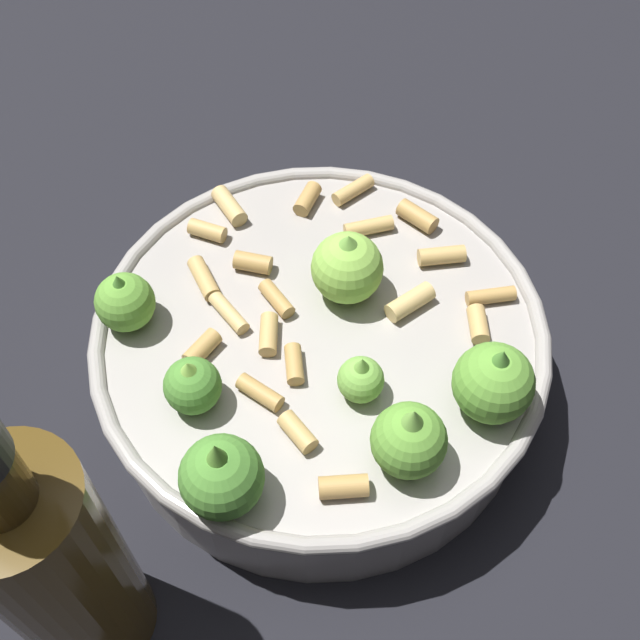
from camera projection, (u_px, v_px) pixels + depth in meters
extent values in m
plane|color=black|center=(320.00, 381.00, 0.54)|extent=(2.40, 2.40, 0.00)
cylinder|color=#9E9993|center=(320.00, 357.00, 0.51)|extent=(0.27, 0.27, 0.06)
torus|color=#9E9993|center=(320.00, 329.00, 0.49)|extent=(0.29, 0.29, 0.01)
sphere|color=#609E38|center=(409.00, 440.00, 0.42)|extent=(0.04, 0.04, 0.04)
cone|color=#75B247|center=(413.00, 420.00, 0.40)|extent=(0.02, 0.02, 0.02)
sphere|color=#609E38|center=(493.00, 383.00, 0.44)|extent=(0.05, 0.05, 0.05)
cone|color=#4C8933|center=(501.00, 361.00, 0.42)|extent=(0.02, 0.02, 0.02)
sphere|color=#4C8933|center=(222.00, 477.00, 0.41)|extent=(0.05, 0.05, 0.05)
cone|color=#609E38|center=(217.00, 456.00, 0.39)|extent=(0.02, 0.02, 0.02)
sphere|color=#4C8933|center=(193.00, 386.00, 0.45)|extent=(0.03, 0.03, 0.03)
cone|color=#8CC64C|center=(189.00, 370.00, 0.43)|extent=(0.02, 0.02, 0.01)
sphere|color=#8CC64C|center=(347.00, 268.00, 0.49)|extent=(0.05, 0.05, 0.05)
cone|color=#75B247|center=(348.00, 245.00, 0.47)|extent=(0.02, 0.02, 0.02)
sphere|color=#75B247|center=(361.00, 380.00, 0.45)|extent=(0.03, 0.03, 0.03)
cone|color=#75B247|center=(362.00, 366.00, 0.44)|extent=(0.01, 0.01, 0.01)
sphere|color=#609E38|center=(125.00, 302.00, 0.48)|extent=(0.04, 0.04, 0.04)
cone|color=#4C8933|center=(119.00, 284.00, 0.46)|extent=(0.01, 0.01, 0.01)
cylinder|color=tan|center=(298.00, 432.00, 0.44)|extent=(0.01, 0.03, 0.01)
cylinder|color=tan|center=(442.00, 256.00, 0.52)|extent=(0.03, 0.03, 0.01)
cylinder|color=tan|center=(353.00, 190.00, 0.55)|extent=(0.03, 0.01, 0.01)
cylinder|color=tan|center=(207.00, 231.00, 0.53)|extent=(0.02, 0.03, 0.01)
cylinder|color=tan|center=(410.00, 302.00, 0.49)|extent=(0.03, 0.02, 0.01)
cylinder|color=tan|center=(478.00, 324.00, 0.48)|extent=(0.02, 0.03, 0.01)
cylinder|color=tan|center=(491.00, 296.00, 0.50)|extent=(0.03, 0.02, 0.01)
cylinder|color=tan|center=(202.00, 348.00, 0.47)|extent=(0.03, 0.02, 0.01)
cylinder|color=tan|center=(269.00, 334.00, 0.48)|extent=(0.03, 0.03, 0.01)
cylinder|color=tan|center=(369.00, 227.00, 0.53)|extent=(0.03, 0.02, 0.01)
cylinder|color=tan|center=(229.00, 313.00, 0.49)|extent=(0.01, 0.03, 0.01)
cylinder|color=tan|center=(294.00, 364.00, 0.47)|extent=(0.02, 0.03, 0.01)
cylinder|color=tan|center=(229.00, 206.00, 0.54)|extent=(0.02, 0.03, 0.01)
cylinder|color=tan|center=(417.00, 216.00, 0.54)|extent=(0.02, 0.03, 0.01)
cylinder|color=tan|center=(307.00, 199.00, 0.55)|extent=(0.03, 0.02, 0.01)
cylinder|color=tan|center=(343.00, 487.00, 0.42)|extent=(0.03, 0.03, 0.01)
cylinder|color=tan|center=(277.00, 299.00, 0.50)|extent=(0.01, 0.03, 0.01)
cylinder|color=tan|center=(260.00, 392.00, 0.46)|extent=(0.02, 0.03, 0.01)
cylinder|color=tan|center=(204.00, 279.00, 0.50)|extent=(0.02, 0.03, 0.01)
cylinder|color=tan|center=(253.00, 262.00, 0.51)|extent=(0.02, 0.03, 0.01)
cylinder|color=#4C3814|center=(60.00, 570.00, 0.38)|extent=(0.06, 0.06, 0.17)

